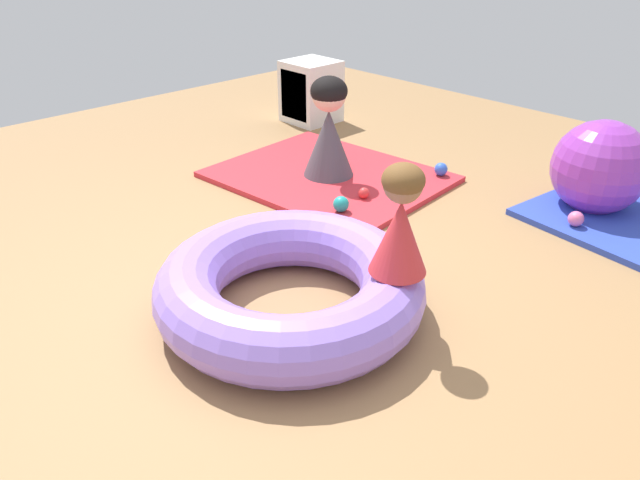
% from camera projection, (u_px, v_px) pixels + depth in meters
% --- Properties ---
extents(ground_plane, '(8.00, 8.00, 0.00)m').
position_uv_depth(ground_plane, '(295.00, 300.00, 3.12)').
color(ground_plane, '#9E7549').
extents(gym_mat_near_right, '(1.68, 1.40, 0.04)m').
position_uv_depth(gym_mat_near_right, '(328.00, 177.00, 4.52)').
color(gym_mat_near_right, red).
rests_on(gym_mat_near_right, ground).
extents(inflatable_cushion, '(1.31, 1.31, 0.31)m').
position_uv_depth(inflatable_cushion, '(290.00, 286.00, 2.94)').
color(inflatable_cushion, '#9975EA').
rests_on(inflatable_cushion, ground).
extents(child_in_red, '(0.33, 0.33, 0.52)m').
position_uv_depth(child_in_red, '(400.00, 221.00, 2.65)').
color(child_in_red, red).
rests_on(child_in_red, inflatable_cushion).
extents(adult_seated, '(0.52, 0.52, 0.72)m').
position_uv_depth(adult_seated, '(329.00, 128.00, 4.34)').
color(adult_seated, '#4C4751').
rests_on(adult_seated, gym_mat_near_right).
extents(play_ball_pink, '(0.10, 0.10, 0.10)m').
position_uv_depth(play_ball_pink, '(576.00, 219.00, 3.74)').
color(play_ball_pink, pink).
rests_on(play_ball_pink, gym_mat_front).
extents(play_ball_red, '(0.08, 0.08, 0.08)m').
position_uv_depth(play_ball_red, '(364.00, 193.00, 4.11)').
color(play_ball_red, red).
rests_on(play_ball_red, gym_mat_near_right).
extents(play_ball_blue, '(0.10, 0.10, 0.10)m').
position_uv_depth(play_ball_blue, '(441.00, 169.00, 4.47)').
color(play_ball_blue, blue).
rests_on(play_ball_blue, gym_mat_near_right).
extents(play_ball_teal, '(0.10, 0.10, 0.10)m').
position_uv_depth(play_ball_teal, '(341.00, 204.00, 3.92)').
color(play_ball_teal, teal).
rests_on(play_ball_teal, gym_mat_near_right).
extents(play_ball_green, '(0.06, 0.06, 0.06)m').
position_uv_depth(play_ball_green, '(621.00, 199.00, 4.05)').
color(play_ball_green, green).
rests_on(play_ball_green, gym_mat_front).
extents(exercise_ball_large, '(0.61, 0.61, 0.61)m').
position_uv_depth(exercise_ball_large, '(600.00, 167.00, 3.91)').
color(exercise_ball_large, purple).
rests_on(exercise_ball_large, ground).
extents(storage_cube, '(0.44, 0.44, 0.56)m').
position_uv_depth(storage_cube, '(309.00, 92.00, 5.65)').
color(storage_cube, white).
rests_on(storage_cube, ground).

